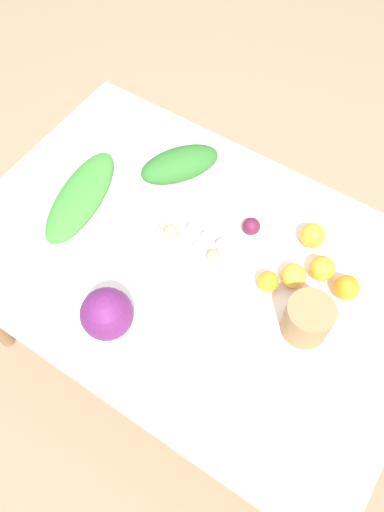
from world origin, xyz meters
TOP-DOWN VIEW (x-y plane):
  - ground_plane at (0.00, 0.00)m, footprint 8.00×8.00m
  - dining_table at (0.00, 0.00)m, footprint 1.46×0.98m
  - cabbage_purple at (-0.08, -0.31)m, footprint 0.15×0.15m
  - egg_carton at (-0.01, 0.03)m, footprint 0.25×0.11m
  - paper_bag at (0.39, -0.02)m, footprint 0.13×0.13m
  - greens_bunch_chard at (-0.43, -0.02)m, footprint 0.23×0.42m
  - greens_bunch_scallion at (-0.22, 0.27)m, footprint 0.26×0.30m
  - beet_root at (0.10, 0.19)m, footprint 0.06×0.06m
  - orange_0 at (0.28, 0.26)m, footprint 0.08×0.08m
  - orange_1 at (0.24, 0.04)m, footprint 0.06×0.06m
  - orange_2 at (0.44, 0.15)m, footprint 0.08×0.08m
  - orange_3 at (0.30, 0.10)m, footprint 0.08×0.08m
  - orange_4 at (0.36, 0.17)m, footprint 0.08×0.08m

SIDE VIEW (x-z plane):
  - ground_plane at x=0.00m, z-range 0.00..0.00m
  - dining_table at x=0.00m, z-range 0.28..0.99m
  - beet_root at x=0.10m, z-range 0.71..0.77m
  - orange_1 at x=0.24m, z-range 0.71..0.78m
  - greens_bunch_chard at x=-0.43m, z-range 0.71..0.78m
  - orange_3 at x=0.30m, z-range 0.71..0.79m
  - orange_2 at x=0.44m, z-range 0.71..0.79m
  - orange_4 at x=0.36m, z-range 0.71..0.79m
  - orange_0 at x=0.28m, z-range 0.71..0.79m
  - egg_carton at x=-0.01m, z-range 0.71..0.80m
  - greens_bunch_scallion at x=-0.22m, z-range 0.71..0.81m
  - paper_bag at x=0.39m, z-range 0.71..0.84m
  - cabbage_purple at x=-0.08m, z-range 0.71..0.86m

